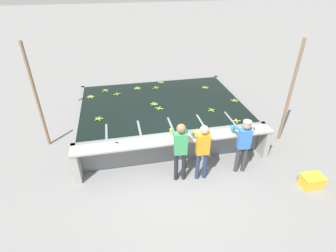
{
  "coord_description": "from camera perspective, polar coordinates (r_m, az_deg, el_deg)",
  "views": [
    {
      "loc": [
        -1.39,
        -5.32,
        4.79
      ],
      "look_at": [
        0.0,
        1.34,
        0.65
      ],
      "focal_mm": 28.0,
      "sensor_mm": 36.0,
      "label": 1
    }
  ],
  "objects": [
    {
      "name": "banana_bunch_floating_7",
      "position": [
        8.03,
        -14.84,
        1.55
      ],
      "size": [
        0.27,
        0.28,
        0.08
      ],
      "color": "#93BC3D",
      "rests_on": "wash_tank"
    },
    {
      "name": "worker_0",
      "position": [
        6.46,
        2.71,
        -4.58
      ],
      "size": [
        0.45,
        0.73,
        1.68
      ],
      "color": "#1E2328",
      "rests_on": "ground"
    },
    {
      "name": "banana_bunch_floating_4",
      "position": [
        9.88,
        -13.43,
        7.53
      ],
      "size": [
        0.25,
        0.25,
        0.08
      ],
      "color": "#8CB738",
      "rests_on": "wash_tank"
    },
    {
      "name": "banana_bunch_floating_8",
      "position": [
        9.5,
        -11.04,
        6.84
      ],
      "size": [
        0.28,
        0.28,
        0.08
      ],
      "color": "#75A333",
      "rests_on": "wash_tank"
    },
    {
      "name": "work_ledge",
      "position": [
        7.05,
        1.86,
        -4.41
      ],
      "size": [
        5.44,
        0.45,
        0.93
      ],
      "color": "#9E9E99",
      "rests_on": "ground"
    },
    {
      "name": "knife_1",
      "position": [
        7.74,
        18.16,
        -0.28
      ],
      "size": [
        0.15,
        0.34,
        0.02
      ],
      "color": "silver",
      "rests_on": "work_ledge"
    },
    {
      "name": "wash_tank",
      "position": [
        8.98,
        -1.41,
        2.46
      ],
      "size": [
        5.44,
        3.96,
        0.93
      ],
      "color": "gray",
      "rests_on": "ground"
    },
    {
      "name": "worker_2",
      "position": [
        7.03,
        16.1,
        -3.25
      ],
      "size": [
        0.45,
        0.73,
        1.57
      ],
      "color": "#38383D",
      "rests_on": "ground"
    },
    {
      "name": "banana_bunch_floating_5",
      "position": [
        7.91,
        14.65,
        1.09
      ],
      "size": [
        0.28,
        0.28,
        0.08
      ],
      "color": "#8CB738",
      "rests_on": "wash_tank"
    },
    {
      "name": "support_post_right",
      "position": [
        8.57,
        25.06,
        6.44
      ],
      "size": [
        0.09,
        0.09,
        3.2
      ],
      "color": "#846647",
      "rests_on": "ground"
    },
    {
      "name": "banana_bunch_floating_3",
      "position": [
        9.87,
        -6.67,
        8.16
      ],
      "size": [
        0.28,
        0.27,
        0.08
      ],
      "color": "#8CB738",
      "rests_on": "wash_tank"
    },
    {
      "name": "banana_bunch_floating_9",
      "position": [
        9.13,
        14.3,
        5.39
      ],
      "size": [
        0.27,
        0.28,
        0.08
      ],
      "color": "#7FAD33",
      "rests_on": "wash_tank"
    },
    {
      "name": "banana_bunch_floating_6",
      "position": [
        9.97,
        8.13,
        8.29
      ],
      "size": [
        0.28,
        0.26,
        0.08
      ],
      "color": "#75A333",
      "rests_on": "wash_tank"
    },
    {
      "name": "banana_bunch_floating_1",
      "position": [
        10.35,
        -1.55,
        9.49
      ],
      "size": [
        0.27,
        0.28,
        0.08
      ],
      "color": "#75A333",
      "rests_on": "wash_tank"
    },
    {
      "name": "ground_plane",
      "position": [
        7.3,
        2.18,
        -9.74
      ],
      "size": [
        80.0,
        80.0,
        0.0
      ],
      "primitive_type": "plane",
      "color": "gray",
      "rests_on": "ground"
    },
    {
      "name": "banana_bunch_floating_12",
      "position": [
        9.51,
        -16.46,
        6.12
      ],
      "size": [
        0.28,
        0.26,
        0.08
      ],
      "color": "#9EC642",
      "rests_on": "wash_tank"
    },
    {
      "name": "knife_0",
      "position": [
        6.82,
        -10.58,
        -3.69
      ],
      "size": [
        0.29,
        0.24,
        0.02
      ],
      "color": "silver",
      "rests_on": "work_ledge"
    },
    {
      "name": "banana_bunch_floating_11",
      "position": [
        8.63,
        -2.99,
        4.81
      ],
      "size": [
        0.28,
        0.28,
        0.08
      ],
      "color": "#75A333",
      "rests_on": "wash_tank"
    },
    {
      "name": "banana_bunch_floating_0",
      "position": [
        9.85,
        -2.63,
        8.31
      ],
      "size": [
        0.28,
        0.28,
        0.08
      ],
      "color": "#75A333",
      "rests_on": "wash_tank"
    },
    {
      "name": "crate",
      "position": [
        7.68,
        28.82,
        -10.46
      ],
      "size": [
        0.55,
        0.39,
        0.32
      ],
      "color": "gold",
      "rests_on": "ground"
    },
    {
      "name": "banana_bunch_floating_10",
      "position": [
        8.35,
        9.45,
        3.43
      ],
      "size": [
        0.28,
        0.28,
        0.08
      ],
      "color": "#7FAD33",
      "rests_on": "wash_tank"
    },
    {
      "name": "support_post_left",
      "position": [
        8.38,
        -26.69,
        5.49
      ],
      "size": [
        0.09,
        0.09,
        3.2
      ],
      "color": "#846647",
      "rests_on": "ground"
    },
    {
      "name": "banana_bunch_floating_2",
      "position": [
        8.35,
        -1.91,
        3.88
      ],
      "size": [
        0.27,
        0.27,
        0.08
      ],
      "color": "#93BC3D",
      "rests_on": "wash_tank"
    },
    {
      "name": "worker_1",
      "position": [
        6.58,
        7.49,
        -4.65
      ],
      "size": [
        0.42,
        0.72,
        1.61
      ],
      "color": "navy",
      "rests_on": "ground"
    }
  ]
}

